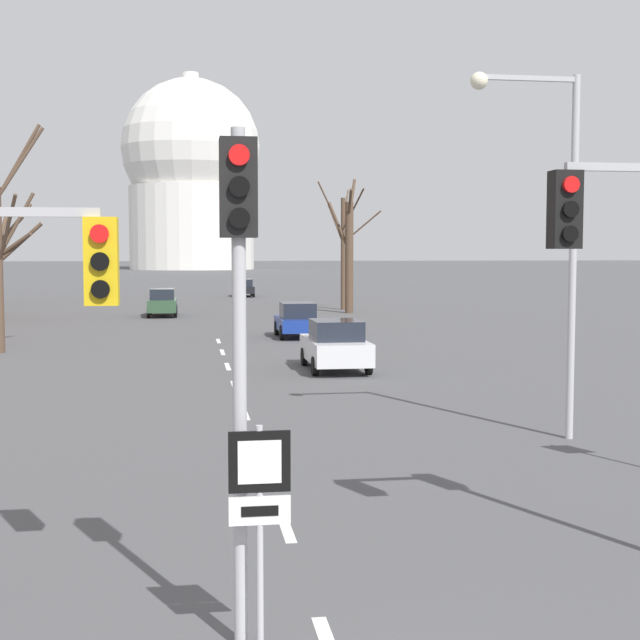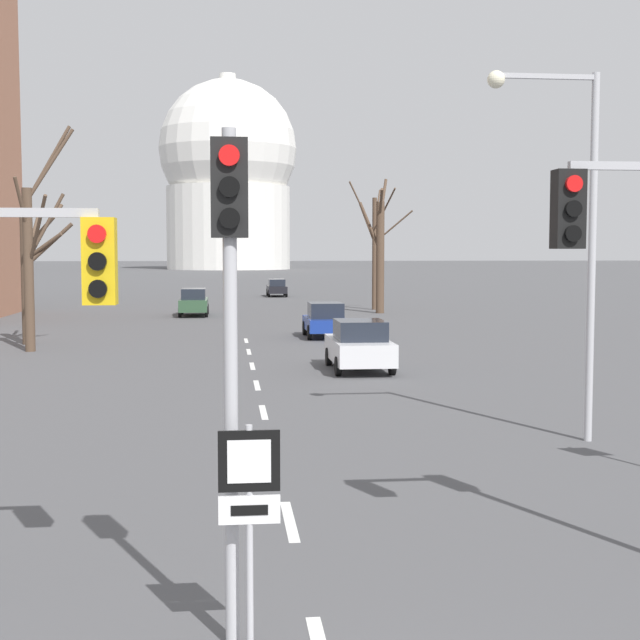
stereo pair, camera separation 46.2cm
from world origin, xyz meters
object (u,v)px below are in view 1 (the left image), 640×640
(sedan_near_right, at_px, (244,288))
(sedan_far_left, at_px, (335,345))
(traffic_signal_near_right, at_px, (640,250))
(traffic_signal_near_left, at_px, (15,295))
(street_lamp_right, at_px, (553,214))
(route_sign_post, at_px, (260,501))
(sedan_mid_centre, at_px, (297,320))
(traffic_signal_centre_tall, at_px, (239,290))
(sedan_near_left, at_px, (162,302))

(sedan_near_right, height_order, sedan_far_left, sedan_far_left)
(traffic_signal_near_right, distance_m, sedan_far_left, 19.14)
(sedan_near_right, bearing_deg, traffic_signal_near_left, -95.66)
(street_lamp_right, relative_size, sedan_near_right, 1.77)
(traffic_signal_near_left, height_order, route_sign_post, traffic_signal_near_left)
(street_lamp_right, height_order, sedan_far_left, street_lamp_right)
(sedan_near_right, bearing_deg, traffic_signal_near_right, -89.54)
(traffic_signal_near_right, xyz_separation_m, street_lamp_right, (1.95, 7.26, 0.76))
(sedan_mid_centre, xyz_separation_m, sedan_far_left, (-0.16, -11.63, 0.03))
(traffic_signal_near_left, bearing_deg, traffic_signal_near_right, 3.73)
(traffic_signal_near_right, height_order, sedan_mid_centre, traffic_signal_near_right)
(route_sign_post, bearing_deg, traffic_signal_near_left, 148.51)
(sedan_near_right, bearing_deg, sedan_far_left, -90.16)
(street_lamp_right, bearing_deg, sedan_near_right, 92.32)
(traffic_signal_centre_tall, bearing_deg, sedan_near_left, 92.43)
(traffic_signal_near_left, relative_size, street_lamp_right, 0.61)
(traffic_signal_centre_tall, relative_size, street_lamp_right, 0.68)
(street_lamp_right, distance_m, sedan_mid_centre, 23.71)
(traffic_signal_centre_tall, distance_m, sedan_far_left, 21.26)
(traffic_signal_centre_tall, xyz_separation_m, sedan_near_left, (-2.00, 47.09, -2.73))
(traffic_signal_near_right, relative_size, sedan_mid_centre, 1.34)
(traffic_signal_centre_tall, bearing_deg, traffic_signal_near_left, 151.77)
(traffic_signal_near_right, height_order, sedan_near_left, traffic_signal_near_right)
(route_sign_post, distance_m, street_lamp_right, 12.00)
(route_sign_post, height_order, sedan_near_right, route_sign_post)
(route_sign_post, relative_size, sedan_far_left, 0.54)
(traffic_signal_near_left, height_order, sedan_far_left, traffic_signal_near_left)
(traffic_signal_centre_tall, height_order, traffic_signal_near_right, traffic_signal_near_right)
(traffic_signal_centre_tall, bearing_deg, sedan_near_right, 86.32)
(traffic_signal_near_right, xyz_separation_m, route_sign_post, (-4.95, -2.03, -2.43))
(traffic_signal_centre_tall, distance_m, route_sign_post, 2.07)
(traffic_signal_near_left, bearing_deg, sedan_near_left, 89.57)
(street_lamp_right, bearing_deg, traffic_signal_near_right, -105.02)
(traffic_signal_centre_tall, height_order, traffic_signal_near_left, traffic_signal_centre_tall)
(traffic_signal_near_left, distance_m, traffic_signal_near_right, 7.49)
(sedan_far_left, bearing_deg, traffic_signal_near_left, -109.26)
(sedan_far_left, bearing_deg, sedan_near_left, 103.62)
(traffic_signal_near_right, height_order, route_sign_post, traffic_signal_near_right)
(street_lamp_right, distance_m, sedan_near_right, 62.10)
(traffic_signal_near_right, height_order, sedan_near_right, traffic_signal_near_right)
(traffic_signal_near_right, bearing_deg, sedan_mid_centre, 91.01)
(sedan_mid_centre, bearing_deg, sedan_near_right, 90.03)
(sedan_near_right, relative_size, sedan_far_left, 1.01)
(traffic_signal_centre_tall, relative_size, traffic_signal_near_left, 1.11)
(route_sign_post, relative_size, sedan_near_left, 0.52)
(traffic_signal_near_right, bearing_deg, street_lamp_right, 74.98)
(sedan_near_left, relative_size, sedan_mid_centre, 1.13)
(traffic_signal_centre_tall, bearing_deg, sedan_mid_centre, 81.92)
(street_lamp_right, xyz_separation_m, sedan_near_right, (-2.51, 61.93, -3.96))
(traffic_signal_near_right, distance_m, sedan_mid_centre, 30.67)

